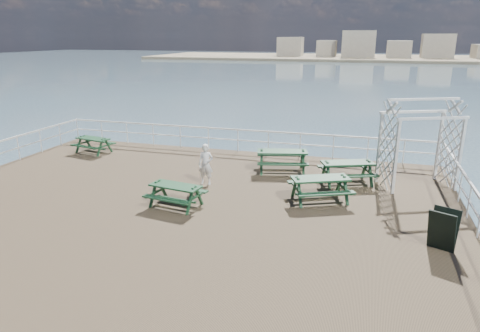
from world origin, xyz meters
The scene contains 11 objects.
ground centered at (0.00, 0.00, -0.15)m, with size 18.00×14.00×0.30m, color brown.
sea_backdrop centered at (12.54, 134.07, -0.51)m, with size 300.00×300.00×9.20m.
railing centered at (-0.07, 2.57, 0.87)m, with size 17.77×13.76×1.10m.
picnic_table_a centered at (-6.45, 4.76, 0.51)m, with size 1.85×1.61×0.79m.
picnic_table_b centered at (2.60, 4.39, 0.62)m, with size 2.32×2.04×0.97m.
picnic_table_c centered at (5.19, 3.66, 0.59)m, with size 2.32×2.11×0.92m.
picnic_table_d centered at (0.04, -0.21, 0.52)m, with size 1.84×1.57×0.81m.
picnic_table_e centered at (4.43, 1.58, 0.58)m, with size 2.34×2.16×0.91m.
trellis_arbor centered at (7.60, 4.03, 1.42)m, with size 2.91×2.31×3.21m.
sandwich_board centered at (7.80, -0.98, 0.53)m, with size 0.82×0.73×1.10m.
person centered at (0.21, 2.05, 0.76)m, with size 0.55×0.36×1.51m, color white.
Camera 1 is at (5.65, -11.94, 5.27)m, focal length 32.00 mm.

